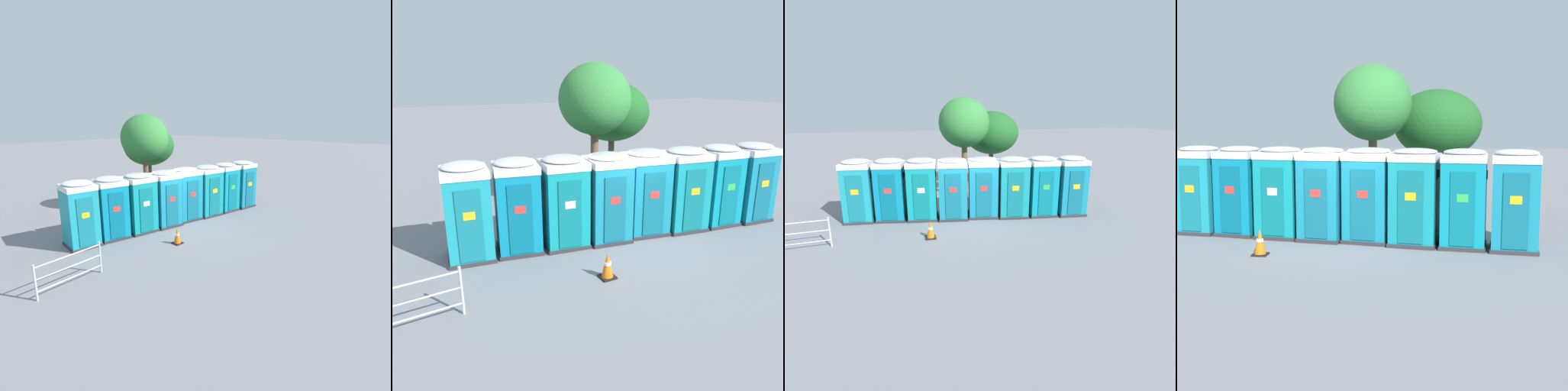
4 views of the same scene
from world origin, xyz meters
The scene contains 13 objects.
ground_plane centered at (0.00, 0.00, 0.00)m, with size 120.00×120.00×0.00m, color slate.
portapotty_0 centered at (-4.35, 0.88, 1.28)m, with size 1.30×1.33×2.54m.
portapotty_1 centered at (-3.09, 0.74, 1.28)m, with size 1.37×1.39×2.54m.
portapotty_2 centered at (-1.85, 0.49, 1.28)m, with size 1.35×1.35×2.54m.
portapotty_3 centered at (-0.60, 0.25, 1.28)m, with size 1.36×1.37×2.54m.
portapotty_4 centered at (0.67, 0.16, 1.28)m, with size 1.43×1.40×2.54m.
portapotty_5 centered at (1.90, -0.14, 1.28)m, with size 1.42×1.38×2.54m.
portapotty_6 centered at (3.16, -0.30, 1.28)m, with size 1.30×1.33×2.54m.
portapotty_7 centered at (4.41, -0.52, 1.28)m, with size 1.31×1.33×2.54m.
street_tree_0 centered at (2.53, 5.12, 3.15)m, with size 3.10×3.10×4.37m.
street_tree_1 centered at (0.47, 2.92, 3.79)m, with size 2.45×2.45×5.01m.
traffic_cone centered at (-1.77, -1.73, 0.31)m, with size 0.36×0.36×0.64m.
event_barrier centered at (-6.04, -1.68, 0.57)m, with size 2.06×0.19×1.05m.
Camera 2 is at (-5.98, -8.56, 4.51)m, focal length 35.00 mm.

